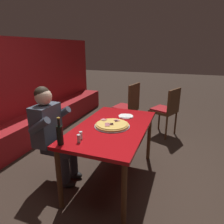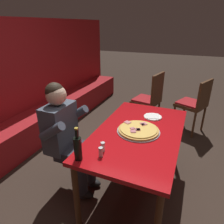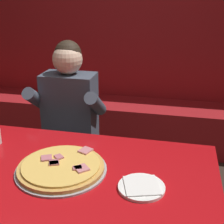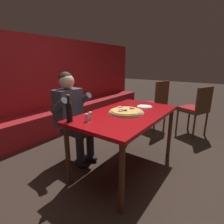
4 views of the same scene
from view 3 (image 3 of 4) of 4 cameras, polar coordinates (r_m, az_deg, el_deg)
The scene contains 6 objects.
booth_wall_panel at distance 3.50m, azimuth 3.91°, elevation 10.92°, with size 6.80×0.16×1.90m, color #A3191E.
booth_bench at distance 3.41m, azimuth 2.78°, elevation -2.04°, with size 6.46×0.48×0.46m, color #A3191E.
main_dining_table at distance 1.61m, azimuth -8.63°, elevation -13.02°, with size 1.48×0.85×0.78m.
pizza at distance 1.56m, azimuth -9.20°, elevation -9.87°, with size 0.44×0.44×0.05m.
plate_white_paper at distance 1.43m, azimuth 5.41°, elevation -13.49°, with size 0.21×0.21×0.02m.
diner_seated_blue_shirt at distance 2.27m, azimuth -8.29°, elevation -1.80°, with size 0.53×0.53×1.27m.
Camera 3 is at (0.51, -1.22, 1.61)m, focal length 50.00 mm.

